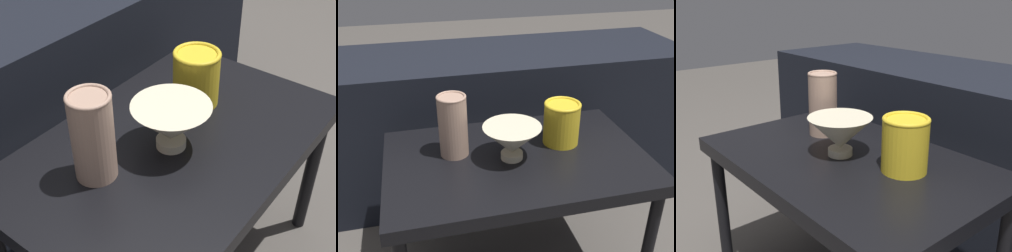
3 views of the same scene
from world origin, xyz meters
The scene contains 5 objects.
table centered at (0.00, 0.00, 0.41)m, with size 0.79×0.50×0.45m.
couch_backdrop centered at (0.00, 0.58, 0.30)m, with size 1.78×0.50×0.61m.
bowl centered at (-0.02, -0.01, 0.52)m, with size 0.17×0.17×0.11m.
vase_textured_left centered at (-0.18, 0.06, 0.55)m, with size 0.09×0.09×0.19m.
vase_colorful_right centered at (0.16, 0.05, 0.53)m, with size 0.12×0.12×0.14m.
Camera 1 is at (-0.66, -0.48, 1.11)m, focal length 50.00 mm.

